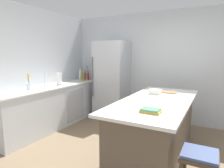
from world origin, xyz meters
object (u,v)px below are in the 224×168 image
(refrigerator, at_px, (112,80))
(cutting_board, at_px, (168,92))
(gin_bottle, at_px, (87,74))
(hot_sauce_bottle, at_px, (88,76))
(cookbook_stack, at_px, (151,111))
(mixing_bowl, at_px, (155,92))
(kitchen_island, at_px, (156,127))
(soda_bottle, at_px, (80,75))
(vinegar_bottle, at_px, (85,76))
(sink_faucet, at_px, (45,79))
(bar_stool, at_px, (199,162))
(olive_oil_bottle, at_px, (81,76))
(paper_towel_roll, at_px, (59,79))
(flower_vase, at_px, (29,85))

(refrigerator, relative_size, cutting_board, 6.57)
(gin_bottle, distance_m, hot_sauce_bottle, 0.16)
(cookbook_stack, distance_m, mixing_bowl, 1.15)
(refrigerator, bearing_deg, cutting_board, -24.83)
(refrigerator, distance_m, hot_sauce_bottle, 0.76)
(kitchen_island, relative_size, soda_bottle, 6.78)
(refrigerator, xyz_separation_m, hot_sauce_bottle, (-0.75, 0.04, 0.05))
(vinegar_bottle, xyz_separation_m, cutting_board, (2.36, -0.67, -0.11))
(sink_faucet, xyz_separation_m, hot_sauce_bottle, (0.14, 1.38, -0.06))
(sink_faucet, bearing_deg, soda_bottle, 89.35)
(bar_stool, xyz_separation_m, sink_faucet, (-3.12, 0.90, 0.57))
(kitchen_island, relative_size, olive_oil_bottle, 7.20)
(paper_towel_roll, bearing_deg, flower_vase, -95.84)
(paper_towel_roll, bearing_deg, cookbook_stack, -23.35)
(refrigerator, xyz_separation_m, paper_towel_roll, (-0.80, -1.02, 0.09))
(kitchen_island, distance_m, vinegar_bottle, 2.73)
(gin_bottle, relative_size, hot_sauce_bottle, 1.46)
(cookbook_stack, height_order, cutting_board, cookbook_stack)
(olive_oil_bottle, bearing_deg, hot_sauce_bottle, 84.70)
(flower_vase, distance_m, mixing_bowl, 2.41)
(refrigerator, xyz_separation_m, sink_faucet, (-0.90, -1.34, 0.11))
(hot_sauce_bottle, bearing_deg, vinegar_bottle, -111.51)
(hot_sauce_bottle, xyz_separation_m, cookbook_stack, (2.41, -2.12, -0.08))
(bar_stool, xyz_separation_m, hot_sauce_bottle, (-2.98, 2.28, 0.50))
(soda_bottle, distance_m, mixing_bowl, 2.42)
(soda_bottle, bearing_deg, hot_sauce_bottle, 55.18)
(cookbook_stack, bearing_deg, flower_vase, 173.09)
(refrigerator, distance_m, cutting_board, 1.73)
(sink_faucet, height_order, soda_bottle, soda_bottle)
(flower_vase, xyz_separation_m, soda_bottle, (-0.01, 1.63, 0.05))
(vinegar_bottle, distance_m, cutting_board, 2.46)
(cutting_board, bearing_deg, vinegar_bottle, 164.15)
(hot_sauce_bottle, xyz_separation_m, olive_oil_bottle, (-0.03, -0.27, 0.03))
(sink_faucet, height_order, vinegar_bottle, sink_faucet)
(sink_faucet, bearing_deg, kitchen_island, -0.51)
(olive_oil_bottle, bearing_deg, mixing_bowl, -18.57)
(hot_sauce_bottle, xyz_separation_m, soda_bottle, (-0.13, -0.18, 0.04))
(refrigerator, xyz_separation_m, gin_bottle, (-0.87, 0.15, 0.10))
(gin_bottle, bearing_deg, paper_towel_roll, -86.73)
(soda_bottle, relative_size, mixing_bowl, 1.46)
(hot_sauce_bottle, bearing_deg, mixing_bowl, -25.02)
(bar_stool, height_order, vinegar_bottle, vinegar_bottle)
(soda_bottle, bearing_deg, gin_bottle, 86.80)
(bar_stool, bearing_deg, refrigerator, 134.85)
(cookbook_stack, bearing_deg, soda_bottle, 142.65)
(bar_stool, distance_m, hot_sauce_bottle, 3.79)
(sink_faucet, distance_m, flower_vase, 0.44)
(vinegar_bottle, relative_size, cookbook_stack, 1.11)
(refrigerator, bearing_deg, kitchen_island, -41.61)
(kitchen_island, relative_size, cookbook_stack, 9.29)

